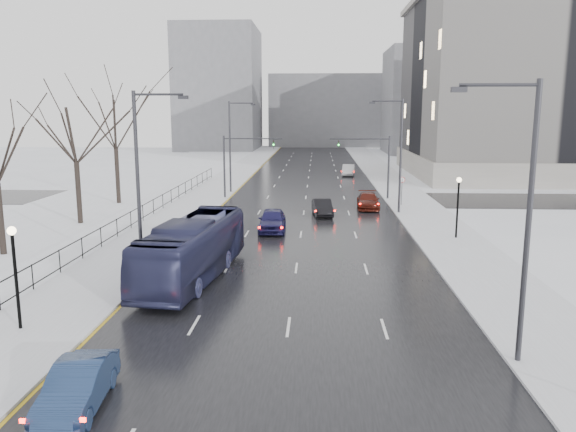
% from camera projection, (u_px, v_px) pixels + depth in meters
% --- Properties ---
extents(road, '(16.00, 150.00, 0.04)m').
position_uv_depth(road, '(308.00, 184.00, 69.67)').
color(road, black).
rests_on(road, ground).
extents(cross_road, '(130.00, 10.00, 0.04)m').
position_uv_depth(cross_road, '(306.00, 199.00, 57.89)').
color(cross_road, black).
rests_on(cross_road, ground).
extents(sidewalk_left, '(5.00, 150.00, 0.16)m').
position_uv_depth(sidewalk_left, '(224.00, 183.00, 70.19)').
color(sidewalk_left, silver).
rests_on(sidewalk_left, ground).
extents(sidewalk_right, '(5.00, 150.00, 0.16)m').
position_uv_depth(sidewalk_right, '(393.00, 184.00, 69.12)').
color(sidewalk_right, silver).
rests_on(sidewalk_right, ground).
extents(park_strip, '(14.00, 150.00, 0.12)m').
position_uv_depth(park_strip, '(149.00, 183.00, 70.67)').
color(park_strip, white).
rests_on(park_strip, ground).
extents(tree_park_c, '(8.05, 8.05, 11.50)m').
position_uv_depth(tree_park_c, '(4.00, 256.00, 35.27)').
color(tree_park_c, black).
rests_on(tree_park_c, ground).
extents(tree_park_d, '(8.75, 8.75, 12.50)m').
position_uv_depth(tree_park_d, '(81.00, 224.00, 45.05)').
color(tree_park_d, black).
rests_on(tree_park_d, ground).
extents(tree_park_e, '(9.45, 9.45, 13.50)m').
position_uv_depth(tree_park_e, '(119.00, 204.00, 54.89)').
color(tree_park_e, black).
rests_on(tree_park_e, ground).
extents(iron_fence, '(0.06, 70.00, 1.30)m').
position_uv_depth(iron_fence, '(122.00, 224.00, 40.71)').
color(iron_fence, black).
rests_on(iron_fence, sidewalk_left).
extents(streetlight_r_near, '(2.95, 0.25, 10.00)m').
position_uv_depth(streetlight_r_near, '(523.00, 210.00, 19.14)').
color(streetlight_r_near, '#2D2D33').
rests_on(streetlight_r_near, ground).
extents(streetlight_r_mid, '(2.95, 0.25, 10.00)m').
position_uv_depth(streetlight_r_mid, '(398.00, 150.00, 48.59)').
color(streetlight_r_mid, '#2D2D33').
rests_on(streetlight_r_mid, ground).
extents(streetlight_l_near, '(2.95, 0.25, 10.00)m').
position_uv_depth(streetlight_l_near, '(142.00, 175.00, 29.79)').
color(streetlight_l_near, '#2D2D33').
rests_on(streetlight_l_near, ground).
extents(streetlight_l_far, '(2.95, 0.25, 10.00)m').
position_uv_depth(streetlight_l_far, '(232.00, 142.00, 61.20)').
color(streetlight_l_far, '#2D2D33').
rests_on(streetlight_l_far, ground).
extents(lamppost_l, '(0.36, 0.36, 4.28)m').
position_uv_depth(lamppost_l, '(15.00, 263.00, 22.57)').
color(lamppost_l, black).
rests_on(lamppost_l, sidewalk_left).
extents(lamppost_r_mid, '(0.36, 0.36, 4.28)m').
position_uv_depth(lamppost_r_mid, '(458.00, 199.00, 39.12)').
color(lamppost_r_mid, black).
rests_on(lamppost_r_mid, sidewalk_right).
extents(mast_signal_right, '(6.10, 0.33, 6.50)m').
position_uv_depth(mast_signal_right, '(378.00, 160.00, 56.76)').
color(mast_signal_right, '#2D2D33').
rests_on(mast_signal_right, ground).
extents(mast_signal_left, '(6.10, 0.33, 6.50)m').
position_uv_depth(mast_signal_left, '(235.00, 159.00, 57.51)').
color(mast_signal_left, '#2D2D33').
rests_on(mast_signal_left, ground).
extents(no_uturn_sign, '(0.60, 0.06, 2.70)m').
position_uv_depth(no_uturn_sign, '(402.00, 182.00, 53.07)').
color(no_uturn_sign, '#2D2D33').
rests_on(no_uturn_sign, sidewalk_right).
extents(civic_building, '(41.00, 31.00, 24.80)m').
position_uv_depth(civic_building, '(562.00, 95.00, 77.61)').
color(civic_building, gray).
rests_on(civic_building, ground).
extents(bldg_far_right, '(24.00, 20.00, 22.00)m').
position_uv_depth(bldg_far_right, '(443.00, 101.00, 120.21)').
color(bldg_far_right, slate).
rests_on(bldg_far_right, ground).
extents(bldg_far_left, '(18.00, 22.00, 28.00)m').
position_uv_depth(bldg_far_left, '(219.00, 89.00, 132.01)').
color(bldg_far_left, slate).
rests_on(bldg_far_left, ground).
extents(bldg_far_center, '(30.00, 18.00, 18.00)m').
position_uv_depth(bldg_far_center, '(328.00, 111.00, 146.34)').
color(bldg_far_center, slate).
rests_on(bldg_far_center, ground).
extents(sedan_left_near, '(1.83, 4.35, 1.40)m').
position_uv_depth(sedan_left_near, '(77.00, 387.00, 16.96)').
color(sedan_left_near, navy).
rests_on(sedan_left_near, road).
extents(bus, '(4.05, 11.93, 3.26)m').
position_uv_depth(bus, '(193.00, 249.00, 30.09)').
color(bus, '#272A4D').
rests_on(bus, road).
extents(sedan_center_near, '(2.11, 4.98, 1.68)m').
position_uv_depth(sedan_center_near, '(272.00, 220.00, 42.22)').
color(sedan_center_near, '#1A1848').
rests_on(sedan_center_near, road).
extents(sedan_right_near, '(1.96, 4.41, 1.41)m').
position_uv_depth(sedan_right_near, '(322.00, 207.00, 48.55)').
color(sedan_right_near, black).
rests_on(sedan_right_near, road).
extents(sedan_right_far, '(2.23, 5.05, 1.44)m').
position_uv_depth(sedan_right_far, '(368.00, 201.00, 52.06)').
color(sedan_right_far, '#4A140C').
rests_on(sedan_right_far, road).
extents(sedan_right_distant, '(2.06, 4.76, 1.52)m').
position_uv_depth(sedan_right_distant, '(348.00, 170.00, 78.85)').
color(sedan_right_distant, silver).
rests_on(sedan_right_distant, road).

